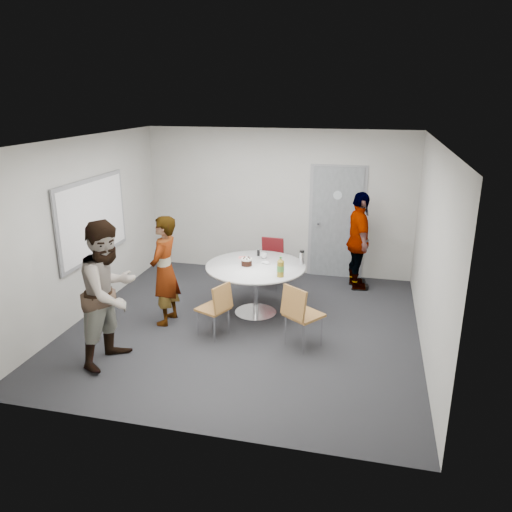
% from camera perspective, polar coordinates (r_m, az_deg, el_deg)
% --- Properties ---
extents(floor, '(5.00, 5.00, 0.00)m').
position_cam_1_polar(floor, '(7.48, -1.29, -8.00)').
color(floor, black).
rests_on(floor, ground).
extents(ceiling, '(5.00, 5.00, 0.00)m').
position_cam_1_polar(ceiling, '(6.74, -1.45, 13.07)').
color(ceiling, silver).
rests_on(ceiling, wall_back).
extents(wall_back, '(5.00, 0.00, 5.00)m').
position_cam_1_polar(wall_back, '(9.36, 2.53, 6.13)').
color(wall_back, '#B1B0A8').
rests_on(wall_back, floor).
extents(wall_left, '(0.00, 5.00, 5.00)m').
position_cam_1_polar(wall_left, '(7.98, -19.03, 3.03)').
color(wall_left, '#B1B0A8').
rests_on(wall_left, floor).
extents(wall_right, '(0.00, 5.00, 5.00)m').
position_cam_1_polar(wall_right, '(6.83, 19.39, 0.52)').
color(wall_right, '#B1B0A8').
rests_on(wall_right, floor).
extents(wall_front, '(5.00, 0.00, 5.00)m').
position_cam_1_polar(wall_front, '(4.76, -9.04, -6.22)').
color(wall_front, '#B1B0A8').
rests_on(wall_front, floor).
extents(door, '(1.02, 0.17, 2.12)m').
position_cam_1_polar(door, '(9.28, 9.17, 3.75)').
color(door, slate).
rests_on(door, wall_back).
extents(whiteboard, '(0.04, 1.90, 1.25)m').
position_cam_1_polar(whiteboard, '(8.10, -18.13, 4.07)').
color(whiteboard, gray).
rests_on(whiteboard, wall_left).
extents(table, '(1.52, 1.52, 1.10)m').
position_cam_1_polar(table, '(7.62, 0.10, -1.89)').
color(table, white).
rests_on(table, floor).
extents(chair_near_left, '(0.53, 0.51, 0.80)m').
position_cam_1_polar(chair_near_left, '(6.99, -4.46, -5.62)').
color(chair_near_left, brown).
rests_on(chair_near_left, floor).
extents(chair_near_right, '(0.61, 0.62, 0.90)m').
position_cam_1_polar(chair_near_right, '(6.68, 4.99, -6.24)').
color(chair_near_right, brown).
rests_on(chair_near_right, floor).
extents(chair_far, '(0.44, 0.47, 0.87)m').
position_cam_1_polar(chair_far, '(8.82, 1.74, -0.16)').
color(chair_far, maroon).
rests_on(chair_far, floor).
extents(person_main, '(0.41, 0.61, 1.64)m').
position_cam_1_polar(person_main, '(7.42, -10.40, -1.65)').
color(person_main, '#A5C6EA').
rests_on(person_main, floor).
extents(person_left, '(0.88, 1.03, 1.86)m').
position_cam_1_polar(person_left, '(6.47, -16.38, -4.08)').
color(person_left, white).
rests_on(person_left, floor).
extents(person_right, '(0.66, 1.08, 1.72)m').
position_cam_1_polar(person_right, '(8.79, 11.67, 1.67)').
color(person_right, black).
rests_on(person_right, floor).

